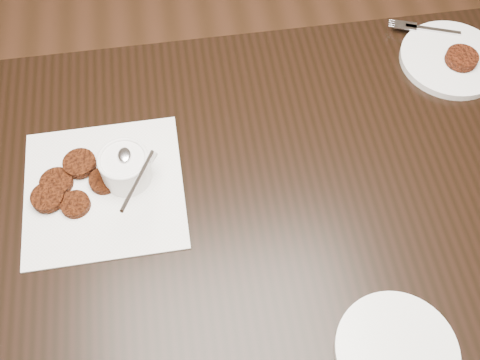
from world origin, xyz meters
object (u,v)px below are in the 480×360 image
(table, at_px, (254,293))
(sauce_ramekin, at_px, (122,158))
(plate_empty, at_px, (397,352))
(plate_with_patty, at_px, (452,56))
(napkin, at_px, (104,189))

(table, distance_m, sauce_ramekin, 0.50)
(table, xyz_separation_m, plate_empty, (0.17, -0.26, 0.38))
(plate_with_patty, relative_size, plate_empty, 1.12)
(napkin, bearing_deg, plate_empty, -39.54)
(plate_with_patty, xyz_separation_m, plate_empty, (-0.28, -0.55, -0.01))
(napkin, xyz_separation_m, sauce_ramekin, (0.04, 0.02, 0.06))
(table, relative_size, plate_with_patty, 6.56)
(plate_with_patty, bearing_deg, plate_empty, -116.96)
(table, height_order, plate_empty, plate_empty)
(napkin, relative_size, sauce_ramekin, 2.27)
(napkin, height_order, sauce_ramekin, sauce_ramekin)
(plate_empty, bearing_deg, plate_with_patty, 63.04)
(sauce_ramekin, bearing_deg, napkin, -157.87)
(napkin, distance_m, plate_with_patty, 0.74)
(sauce_ramekin, distance_m, plate_with_patty, 0.69)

